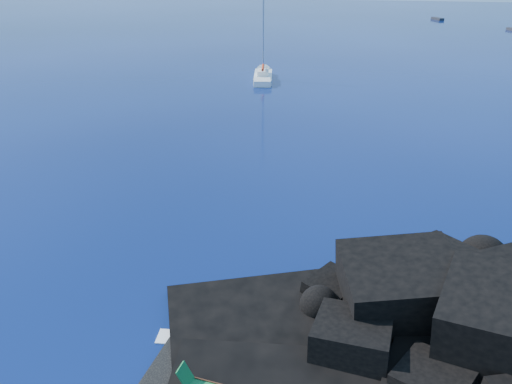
% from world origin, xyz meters
% --- Properties ---
extents(headland, '(24.00, 24.00, 3.60)m').
position_xyz_m(headland, '(13.00, 3.00, 0.00)').
color(headland, black).
rests_on(headland, ground).
extents(surf_foam, '(10.00, 8.00, 0.06)m').
position_xyz_m(surf_foam, '(5.00, 5.00, 0.00)').
color(surf_foam, white).
rests_on(surf_foam, ground).
extents(sailboat, '(4.05, 11.40, 11.71)m').
position_xyz_m(sailboat, '(-4.59, 53.02, 0.00)').
color(sailboat, white).
rests_on(sailboat, ground).
extents(deck_chair, '(1.84, 0.99, 1.21)m').
position_xyz_m(deck_chair, '(2.79, -0.32, 0.95)').
color(deck_chair, '#176B34').
rests_on(deck_chair, beach).
extents(distant_boat_a, '(2.96, 4.64, 0.59)m').
position_xyz_m(distant_boat_a, '(28.29, 133.07, 0.00)').
color(distant_boat_a, '#252529').
rests_on(distant_boat_a, ground).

